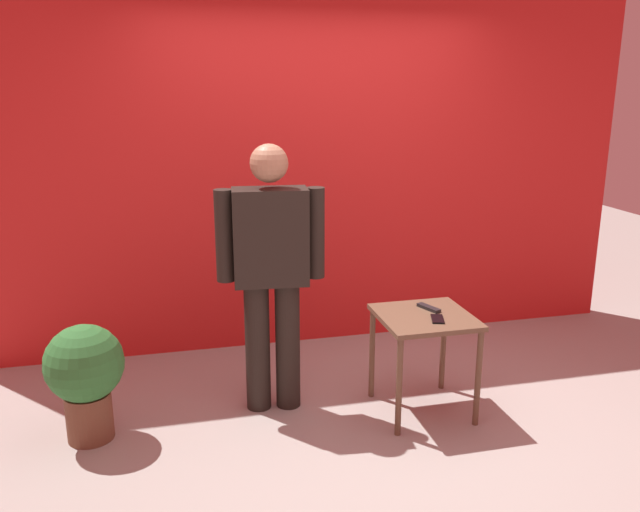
{
  "coord_description": "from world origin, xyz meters",
  "views": [
    {
      "loc": [
        -1.1,
        -3.24,
        1.99
      ],
      "look_at": [
        -0.18,
        0.55,
        0.93
      ],
      "focal_mm": 36.29,
      "sensor_mm": 36.0,
      "label": 1
    }
  ],
  "objects_px": {
    "standing_person": "(271,266)",
    "side_table": "(424,330)",
    "potted_plant": "(85,373)",
    "tv_remote": "(429,308)",
    "cell_phone": "(437,319)"
  },
  "relations": [
    {
      "from": "tv_remote",
      "to": "cell_phone",
      "type": "bearing_deg",
      "value": -118.33
    },
    {
      "from": "cell_phone",
      "to": "potted_plant",
      "type": "relative_size",
      "value": 0.21
    },
    {
      "from": "side_table",
      "to": "standing_person",
      "type": "bearing_deg",
      "value": 163.05
    },
    {
      "from": "side_table",
      "to": "potted_plant",
      "type": "bearing_deg",
      "value": 175.97
    },
    {
      "from": "standing_person",
      "to": "side_table",
      "type": "height_order",
      "value": "standing_person"
    },
    {
      "from": "side_table",
      "to": "cell_phone",
      "type": "xyz_separation_m",
      "value": [
        0.04,
        -0.09,
        0.1
      ]
    },
    {
      "from": "tv_remote",
      "to": "potted_plant",
      "type": "distance_m",
      "value": 2.05
    },
    {
      "from": "side_table",
      "to": "potted_plant",
      "type": "distance_m",
      "value": 1.99
    },
    {
      "from": "standing_person",
      "to": "potted_plant",
      "type": "bearing_deg",
      "value": -173.13
    },
    {
      "from": "side_table",
      "to": "tv_remote",
      "type": "height_order",
      "value": "tv_remote"
    },
    {
      "from": "cell_phone",
      "to": "potted_plant",
      "type": "distance_m",
      "value": 2.04
    },
    {
      "from": "standing_person",
      "to": "potted_plant",
      "type": "height_order",
      "value": "standing_person"
    },
    {
      "from": "standing_person",
      "to": "cell_phone",
      "type": "distance_m",
      "value": 1.04
    },
    {
      "from": "side_table",
      "to": "tv_remote",
      "type": "xyz_separation_m",
      "value": [
        0.06,
        0.09,
        0.1
      ]
    },
    {
      "from": "tv_remote",
      "to": "potted_plant",
      "type": "relative_size",
      "value": 0.25
    }
  ]
}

